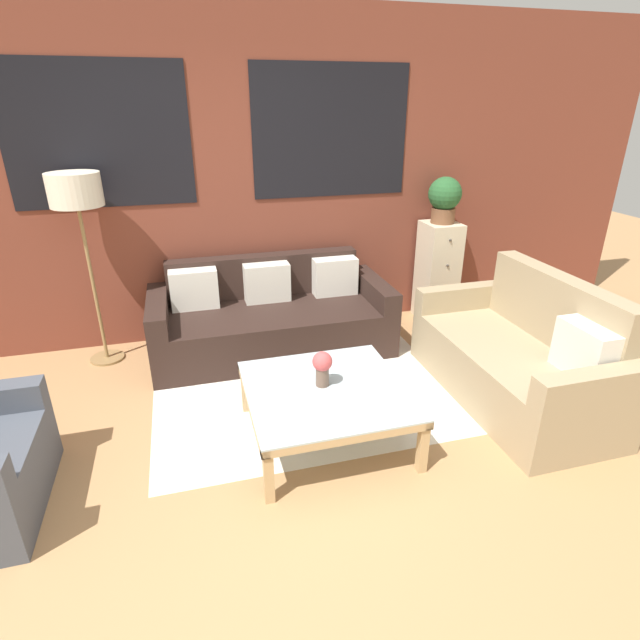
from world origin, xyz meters
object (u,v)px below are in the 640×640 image
Objects in this scene: floor_lamp at (77,200)px; potted_plant at (445,198)px; coffee_table at (326,395)px; flower_vase at (322,366)px; couch_dark at (271,318)px; drawer_cabinet at (437,272)px; settee_vintage at (519,360)px.

potted_plant is at bearing 1.13° from floor_lamp.
flower_vase is (-0.01, 0.05, 0.19)m from coffee_table.
floor_lamp is 6.64× the size of flower_vase.
floor_lamp reaches higher than couch_dark.
coffee_table is 0.64× the size of floor_lamp.
couch_dark is at bearing 93.97° from coffee_table.
drawer_cabinet is 4.17× the size of flower_vase.
settee_vintage reaches higher than coffee_table.
floor_lamp is at bearing 134.09° from coffee_table.
floor_lamp is (-3.02, 1.45, 1.06)m from settee_vintage.
floor_lamp is at bearing -178.87° from potted_plant.
settee_vintage is 3.83× the size of potted_plant.
coffee_table is 2.30m from drawer_cabinet.
drawer_cabinet reaches higher than settee_vintage.
flower_vase reaches higher than coffee_table.
settee_vintage is 1.54m from flower_vase.
potted_plant reaches higher than flower_vase.
couch_dark is 1.41m from coffee_table.
flower_vase is at bearing -86.41° from couch_dark.
settee_vintage is 1.77m from potted_plant.
potted_plant is (1.62, 1.63, 0.89)m from coffee_table.
couch_dark is 1.38m from flower_vase.
flower_vase is at bearing -177.53° from settee_vintage.
coffee_table is at bearing -134.94° from potted_plant.
potted_plant reaches higher than couch_dark.
drawer_cabinet is (0.12, 1.52, 0.18)m from settee_vintage.
drawer_cabinet is 0.73m from potted_plant.
flower_vase is at bearing 104.87° from coffee_table.
couch_dark is at bearing -6.59° from floor_lamp.
settee_vintage reaches higher than flower_vase.
flower_vase is at bearing -135.99° from potted_plant.
settee_vintage is 1.53m from drawer_cabinet.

